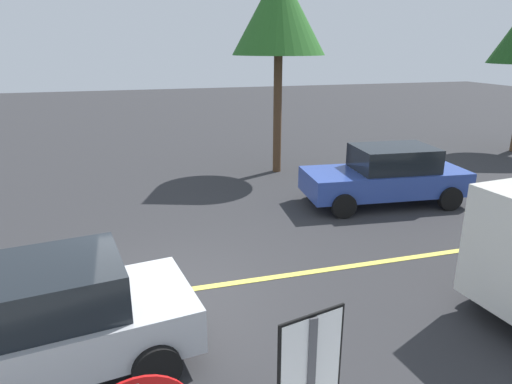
# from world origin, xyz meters

# --- Properties ---
(ground_plane) EXTENTS (80.00, 80.00, 0.00)m
(ground_plane) POSITION_xyz_m (0.00, 0.00, 0.00)
(ground_plane) COLOR #2D2D30
(lane_marking_centre) EXTENTS (28.00, 0.16, 0.01)m
(lane_marking_centre) POSITION_xyz_m (3.00, 0.00, 0.01)
(lane_marking_centre) COLOR #E0D14C
(car_silver_mid_road) EXTENTS (4.54, 2.46, 1.60)m
(car_silver_mid_road) POSITION_xyz_m (-1.98, -1.71, 0.80)
(car_silver_mid_road) COLOR #B7BABF
(car_silver_mid_road) RESTS_ON ground_plane
(car_blue_far_lane) EXTENTS (4.56, 2.27, 1.60)m
(car_blue_far_lane) POSITION_xyz_m (6.26, 3.24, 0.81)
(car_blue_far_lane) COLOR #2D479E
(car_blue_far_lane) RESTS_ON ground_plane
(tree_left_verge) EXTENTS (3.02, 3.02, 6.60)m
(tree_left_verge) POSITION_xyz_m (4.43, 7.29, 5.22)
(tree_left_verge) COLOR #513823
(tree_left_verge) RESTS_ON ground_plane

